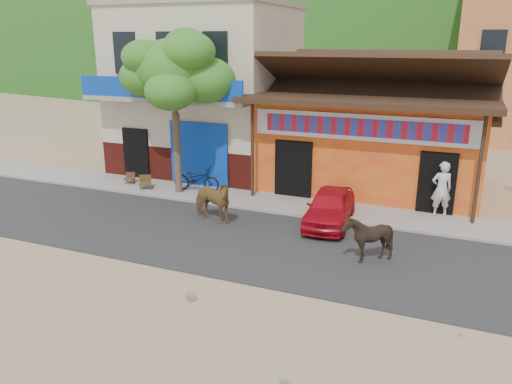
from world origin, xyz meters
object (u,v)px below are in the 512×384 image
at_px(red_car, 330,207).
at_px(pedestrian, 442,189).
at_px(cow_tan, 211,201).
at_px(scooter, 196,179).
at_px(cafe_chair_left, 129,174).
at_px(cafe_chair_right, 145,177).
at_px(tree, 176,113).
at_px(cow_dark, 368,238).

relative_size(red_car, pedestrian, 1.80).
bearing_deg(pedestrian, red_car, 8.08).
relative_size(cow_tan, red_car, 0.51).
height_order(scooter, cafe_chair_left, scooter).
xyz_separation_m(red_car, scooter, (-5.55, 1.31, -0.00)).
distance_m(red_car, cafe_chair_right, 7.59).
bearing_deg(tree, cafe_chair_left, 174.50).
relative_size(scooter, cafe_chair_right, 1.88).
bearing_deg(pedestrian, cow_dark, 47.09).
relative_size(scooter, pedestrian, 1.00).
bearing_deg(cow_dark, pedestrian, 163.77).
relative_size(cow_dark, cafe_chair_right, 1.34).
height_order(scooter, pedestrian, pedestrian).
bearing_deg(cow_dark, cow_tan, -97.88).
distance_m(tree, cafe_chair_right, 2.88).
xyz_separation_m(tree, scooter, (0.60, 0.31, -2.52)).
height_order(tree, cafe_chair_left, tree).
relative_size(cafe_chair_left, cafe_chair_right, 0.82).
distance_m(red_car, cafe_chair_left, 8.69).
xyz_separation_m(tree, cafe_chair_left, (-2.45, 0.24, -2.60)).
xyz_separation_m(tree, pedestrian, (9.37, 0.90, -2.08)).
xyz_separation_m(tree, cow_tan, (2.58, -2.27, -2.37)).
bearing_deg(cow_dark, red_car, -141.45).
distance_m(cow_dark, cafe_chair_left, 10.85).
xyz_separation_m(tree, cow_dark, (7.78, -3.38, -2.43)).
bearing_deg(cafe_chair_left, tree, -23.47).
bearing_deg(pedestrian, tree, -16.99).
xyz_separation_m(cow_dark, cafe_chair_right, (-9.18, 3.19, -0.08)).
distance_m(tree, pedestrian, 9.64).
bearing_deg(cafe_chair_left, cow_tan, -44.43).
height_order(cow_dark, red_car, cow_dark).
distance_m(scooter, cafe_chair_left, 3.05).
relative_size(cow_tan, cafe_chair_left, 2.11).
bearing_deg(cow_tan, cafe_chair_right, 77.17).
height_order(tree, red_car, tree).
distance_m(tree, scooter, 2.60).
height_order(pedestrian, cafe_chair_left, pedestrian).
relative_size(tree, pedestrian, 3.25).
bearing_deg(cow_tan, tree, 63.42).
xyz_separation_m(cow_dark, red_car, (-1.63, 2.38, -0.09)).
distance_m(red_car, scooter, 5.70).
bearing_deg(red_car, scooter, 162.37).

